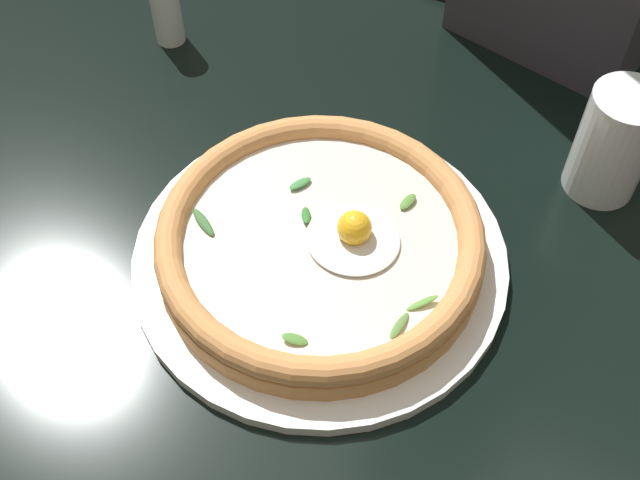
# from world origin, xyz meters

# --- Properties ---
(ground_plane) EXTENTS (2.40, 2.40, 0.03)m
(ground_plane) POSITION_xyz_m (0.00, 0.00, -0.01)
(ground_plane) COLOR black
(ground_plane) RESTS_ON ground
(pizza_plate) EXTENTS (0.33, 0.33, 0.01)m
(pizza_plate) POSITION_xyz_m (0.05, -0.01, 0.01)
(pizza_plate) COLOR white
(pizza_plate) RESTS_ON ground
(pizza) EXTENTS (0.28, 0.28, 0.05)m
(pizza) POSITION_xyz_m (0.05, -0.01, 0.03)
(pizza) COLOR #CE8B4B
(pizza) RESTS_ON pizza_plate
(drinking_glass) EXTENTS (0.07, 0.07, 0.11)m
(drinking_glass) POSITION_xyz_m (-0.13, -0.23, 0.05)
(drinking_glass) COLOR silver
(drinking_glass) RESTS_ON ground
(pepper_shaker) EXTENTS (0.03, 0.03, 0.08)m
(pepper_shaker) POSITION_xyz_m (0.35, -0.18, 0.04)
(pepper_shaker) COLOR silver
(pepper_shaker) RESTS_ON ground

